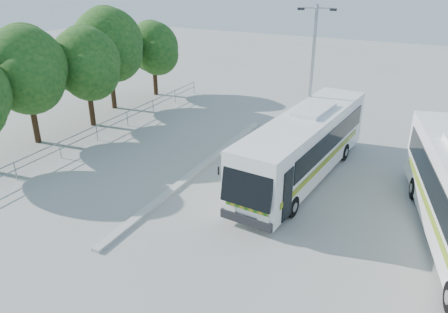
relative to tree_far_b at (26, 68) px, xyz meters
The scene contains 9 objects.
ground 13.85m from the tree_far_b, ahead, with size 100.00×100.00×0.00m, color #A0A09B.
kerb_divider 11.65m from the tree_far_b, ahead, with size 0.40×16.00×0.15m, color #B2B2AD.
railing 5.62m from the tree_far_b, 42.90° to the left, with size 0.06×22.00×1.00m.
tree_far_b is the anchor object (origin of this frame).
tree_far_c 4.01m from the tree_far_b, 77.09° to the left, with size 4.97×4.69×6.49m.
tree_far_d 7.61m from the tree_far_b, 92.23° to the left, with size 5.62×5.30×7.33m.
tree_far_e 12.13m from the tree_far_b, 88.17° to the left, with size 4.54×4.28×5.92m.
coach_main 16.25m from the tree_far_b, ahead, with size 3.58×11.95×3.27m.
lamppost 16.13m from the tree_far_b, 21.39° to the left, with size 1.98×0.55×8.13m.
Camera 1 is at (8.06, -16.05, 9.98)m, focal length 35.00 mm.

